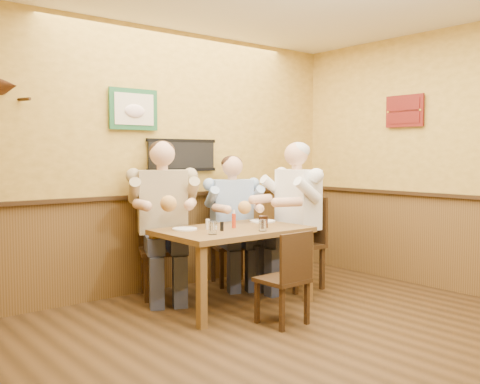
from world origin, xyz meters
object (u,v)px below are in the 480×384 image
object	(u,v)px
chair_near_side	(282,277)
diner_blue_polo	(232,227)
chair_back_left	(163,248)
salt_shaker	(208,224)
chair_back_right	(232,244)
diner_tan_shirt	(163,227)
chair_right_end	(298,243)
diner_white_elder	(298,223)
dining_table	(233,238)
hot_sauce_bottle	(234,220)
water_glass_mid	(263,225)
pepper_shaker	(222,226)
water_glass_left	(213,228)
cola_tumbler	(263,222)

from	to	relation	value
chair_near_side	diner_blue_polo	distance (m)	1.51
chair_back_left	salt_shaker	distance (m)	0.69
chair_back_right	diner_tan_shirt	size ratio (longest dim) A/B	0.63
chair_back_right	chair_right_end	bearing A→B (deg)	-33.47
diner_tan_shirt	diner_white_elder	size ratio (longest dim) A/B	1.00
dining_table	salt_shaker	distance (m)	0.29
hot_sauce_bottle	dining_table	bearing A→B (deg)	-160.29
diner_tan_shirt	chair_back_left	bearing A→B (deg)	0.00
water_glass_mid	diner_white_elder	bearing A→B (deg)	24.62
chair_right_end	pepper_shaker	distance (m)	1.19
chair_near_side	hot_sauce_bottle	world-z (taller)	hot_sauce_bottle
water_glass_left	water_glass_mid	distance (m)	0.49
cola_tumbler	water_glass_mid	bearing A→B (deg)	-133.06
dining_table	diner_blue_polo	world-z (taller)	diner_blue_polo
diner_white_elder	pepper_shaker	size ratio (longest dim) A/B	16.78
chair_right_end	salt_shaker	bearing A→B (deg)	-85.82
water_glass_left	water_glass_mid	size ratio (longest dim) A/B	1.11
diner_white_elder	pepper_shaker	bearing A→B (deg)	-78.05
chair_back_left	salt_shaker	xyz separation A→B (m)	(0.12, -0.61, 0.30)
diner_tan_shirt	water_glass_left	size ratio (longest dim) A/B	12.11
hot_sauce_bottle	chair_back_left	bearing A→B (deg)	119.23
water_glass_left	salt_shaker	xyz separation A→B (m)	(0.14, 0.28, -0.01)
dining_table	salt_shaker	world-z (taller)	salt_shaker
chair_back_right	cola_tumbler	distance (m)	0.95
dining_table	salt_shaker	bearing A→B (deg)	161.84
dining_table	chair_back_left	world-z (taller)	chair_back_left
dining_table	diner_white_elder	bearing A→B (deg)	4.02
chair_back_left	diner_white_elder	xyz separation A→B (m)	(1.32, -0.63, 0.21)
dining_table	water_glass_left	xyz separation A→B (m)	(-0.38, -0.20, 0.15)
hot_sauce_bottle	chair_back_right	bearing A→B (deg)	53.24
chair_back_right	water_glass_mid	world-z (taller)	chair_back_right
chair_back_right	diner_tan_shirt	world-z (taller)	diner_tan_shirt
chair_near_side	water_glass_left	xyz separation A→B (m)	(-0.35, 0.52, 0.40)
diner_blue_polo	water_glass_mid	distance (m)	1.09
dining_table	diner_blue_polo	xyz separation A→B (m)	(0.52, 0.67, -0.01)
salt_shaker	diner_white_elder	bearing A→B (deg)	-0.53
chair_near_side	water_glass_mid	world-z (taller)	water_glass_mid
dining_table	chair_back_left	xyz separation A→B (m)	(-0.36, 0.69, -0.16)
dining_table	chair_right_end	world-z (taller)	chair_right_end
chair_back_left	water_glass_left	bearing A→B (deg)	-66.82
water_glass_mid	salt_shaker	xyz separation A→B (m)	(-0.33, 0.41, -0.00)
chair_back_right	diner_blue_polo	xyz separation A→B (m)	(0.00, 0.00, 0.19)
dining_table	diner_tan_shirt	bearing A→B (deg)	117.69
diner_blue_polo	hot_sauce_bottle	world-z (taller)	diner_blue_polo
chair_back_right	chair_back_left	bearing A→B (deg)	-160.90
chair_back_right	chair_right_end	xyz separation A→B (m)	(0.44, -0.60, 0.05)
chair_back_left	chair_right_end	world-z (taller)	chair_back_left
chair_right_end	salt_shaker	size ratio (longest dim) A/B	10.19
chair_near_side	water_glass_mid	bearing A→B (deg)	-109.02
hot_sauce_bottle	chair_near_side	bearing A→B (deg)	-93.87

